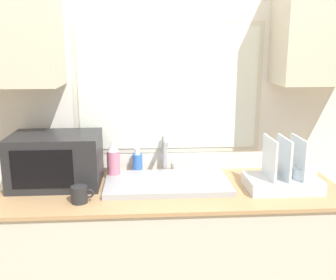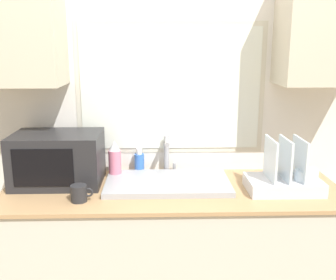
{
  "view_description": "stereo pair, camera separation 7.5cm",
  "coord_description": "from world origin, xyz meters",
  "views": [
    {
      "loc": [
        -0.16,
        -1.72,
        1.65
      ],
      "look_at": [
        -0.03,
        0.29,
        1.16
      ],
      "focal_mm": 42.0,
      "sensor_mm": 36.0,
      "label": 1
    },
    {
      "loc": [
        -0.09,
        -1.72,
        1.65
      ],
      "look_at": [
        -0.03,
        0.29,
        1.16
      ],
      "focal_mm": 42.0,
      "sensor_mm": 36.0,
      "label": 2
    }
  ],
  "objects": [
    {
      "name": "countertop",
      "position": [
        0.0,
        0.32,
        0.44
      ],
      "size": [
        1.86,
        0.66,
        0.88
      ],
      "color": "beige",
      "rests_on": "ground_plane"
    },
    {
      "name": "wall_back",
      "position": [
        0.0,
        0.63,
        1.37
      ],
      "size": [
        6.0,
        0.38,
        2.6
      ],
      "color": "silver",
      "rests_on": "ground_plane"
    },
    {
      "name": "sink_basin",
      "position": [
        -0.03,
        0.36,
        0.9
      ],
      "size": [
        0.69,
        0.4,
        0.03
      ],
      "color": "#9EA0A5",
      "rests_on": "countertop"
    },
    {
      "name": "faucet",
      "position": [
        -0.02,
        0.57,
        1.02
      ],
      "size": [
        0.08,
        0.17,
        0.23
      ],
      "color": "#99999E",
      "rests_on": "countertop"
    },
    {
      "name": "microwave",
      "position": [
        -0.64,
        0.41,
        1.03
      ],
      "size": [
        0.49,
        0.34,
        0.29
      ],
      "color": "#232326",
      "rests_on": "countertop"
    },
    {
      "name": "dish_rack",
      "position": [
        0.6,
        0.25,
        0.95
      ],
      "size": [
        0.39,
        0.25,
        0.29
      ],
      "color": "silver",
      "rests_on": "countertop"
    },
    {
      "name": "spray_bottle",
      "position": [
        -0.33,
        0.49,
        0.99
      ],
      "size": [
        0.07,
        0.07,
        0.23
      ],
      "color": "#D8728C",
      "rests_on": "countertop"
    },
    {
      "name": "soap_bottle",
      "position": [
        -0.19,
        0.58,
        0.95
      ],
      "size": [
        0.06,
        0.06,
        0.16
      ],
      "color": "blue",
      "rests_on": "countertop"
    },
    {
      "name": "mug_near_sink",
      "position": [
        -0.48,
        0.14,
        0.93
      ],
      "size": [
        0.11,
        0.08,
        0.09
      ],
      "color": "#262628",
      "rests_on": "countertop"
    }
  ]
}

